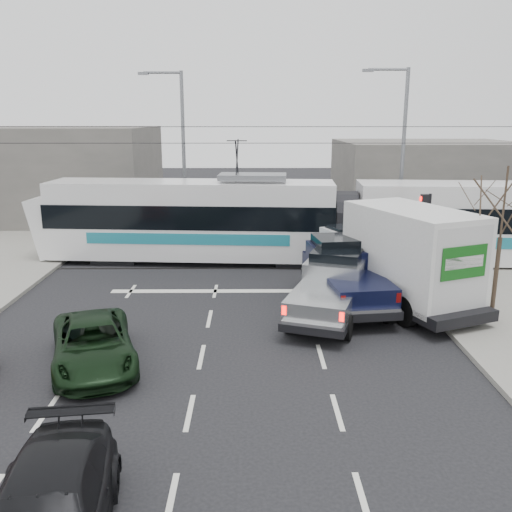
{
  "coord_description": "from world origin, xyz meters",
  "views": [
    {
      "loc": [
        -0.25,
        -14.16,
        6.57
      ],
      "look_at": [
        -0.12,
        4.5,
        1.8
      ],
      "focal_mm": 38.0,
      "sensor_mm": 36.0,
      "label": 1
    }
  ],
  "objects_px": {
    "street_lamp_far": "(180,145)",
    "bare_tree": "(503,210)",
    "traffic_signal": "(425,220)",
    "street_lamp_near": "(400,147)",
    "tram": "(344,221)",
    "navy_pickup": "(343,273)",
    "green_car": "(93,344)",
    "silver_pickup": "(332,284)",
    "box_truck": "(399,257)"
  },
  "relations": [
    {
      "from": "street_lamp_far",
      "to": "bare_tree",
      "type": "bearing_deg",
      "value": -48.88
    },
    {
      "from": "bare_tree",
      "to": "traffic_signal",
      "type": "bearing_deg",
      "value": 105.76
    },
    {
      "from": "street_lamp_near",
      "to": "tram",
      "type": "bearing_deg",
      "value": -131.8
    },
    {
      "from": "navy_pickup",
      "to": "green_car",
      "type": "height_order",
      "value": "navy_pickup"
    },
    {
      "from": "bare_tree",
      "to": "silver_pickup",
      "type": "height_order",
      "value": "bare_tree"
    },
    {
      "from": "bare_tree",
      "to": "navy_pickup",
      "type": "relative_size",
      "value": 0.87
    },
    {
      "from": "navy_pickup",
      "to": "green_car",
      "type": "xyz_separation_m",
      "value": [
        -7.6,
        -5.04,
        -0.52
      ]
    },
    {
      "from": "street_lamp_near",
      "to": "box_truck",
      "type": "xyz_separation_m",
      "value": [
        -2.32,
        -9.53,
        -3.33
      ]
    },
    {
      "from": "bare_tree",
      "to": "navy_pickup",
      "type": "xyz_separation_m",
      "value": [
        -4.57,
        2.03,
        -2.64
      ]
    },
    {
      "from": "bare_tree",
      "to": "tram",
      "type": "xyz_separation_m",
      "value": [
        -3.63,
        7.76,
        -1.81
      ]
    },
    {
      "from": "traffic_signal",
      "to": "street_lamp_far",
      "type": "height_order",
      "value": "street_lamp_far"
    },
    {
      "from": "traffic_signal",
      "to": "silver_pickup",
      "type": "bearing_deg",
      "value": -143.42
    },
    {
      "from": "traffic_signal",
      "to": "navy_pickup",
      "type": "xyz_separation_m",
      "value": [
        -3.44,
        -1.97,
        -1.59
      ]
    },
    {
      "from": "street_lamp_near",
      "to": "navy_pickup",
      "type": "xyz_separation_m",
      "value": [
        -4.28,
        -9.47,
        -3.96
      ]
    },
    {
      "from": "street_lamp_far",
      "to": "tram",
      "type": "bearing_deg",
      "value": -35.13
    },
    {
      "from": "street_lamp_far",
      "to": "green_car",
      "type": "bearing_deg",
      "value": -91.34
    },
    {
      "from": "traffic_signal",
      "to": "green_car",
      "type": "xyz_separation_m",
      "value": [
        -11.04,
        -7.0,
        -2.11
      ]
    },
    {
      "from": "street_lamp_near",
      "to": "silver_pickup",
      "type": "distance_m",
      "value": 12.21
    },
    {
      "from": "traffic_signal",
      "to": "silver_pickup",
      "type": "height_order",
      "value": "traffic_signal"
    },
    {
      "from": "green_car",
      "to": "street_lamp_near",
      "type": "bearing_deg",
      "value": 32.37
    },
    {
      "from": "bare_tree",
      "to": "street_lamp_near",
      "type": "bearing_deg",
      "value": 91.42
    },
    {
      "from": "traffic_signal",
      "to": "street_lamp_near",
      "type": "distance_m",
      "value": 7.91
    },
    {
      "from": "box_truck",
      "to": "bare_tree",
      "type": "bearing_deg",
      "value": -59.53
    },
    {
      "from": "bare_tree",
      "to": "box_truck",
      "type": "distance_m",
      "value": 3.84
    },
    {
      "from": "traffic_signal",
      "to": "box_truck",
      "type": "relative_size",
      "value": 0.47
    },
    {
      "from": "silver_pickup",
      "to": "box_truck",
      "type": "height_order",
      "value": "box_truck"
    },
    {
      "from": "street_lamp_far",
      "to": "silver_pickup",
      "type": "xyz_separation_m",
      "value": [
        6.69,
        -12.45,
        -4.08
      ]
    },
    {
      "from": "silver_pickup",
      "to": "navy_pickup",
      "type": "height_order",
      "value": "navy_pickup"
    },
    {
      "from": "street_lamp_near",
      "to": "navy_pickup",
      "type": "relative_size",
      "value": 1.57
    },
    {
      "from": "traffic_signal",
      "to": "green_car",
      "type": "bearing_deg",
      "value": -147.62
    },
    {
      "from": "street_lamp_near",
      "to": "silver_pickup",
      "type": "bearing_deg",
      "value": -114.73
    },
    {
      "from": "bare_tree",
      "to": "box_truck",
      "type": "bearing_deg",
      "value": 143.01
    },
    {
      "from": "silver_pickup",
      "to": "tram",
      "type": "bearing_deg",
      "value": 97.01
    },
    {
      "from": "street_lamp_far",
      "to": "silver_pickup",
      "type": "height_order",
      "value": "street_lamp_far"
    },
    {
      "from": "bare_tree",
      "to": "street_lamp_near",
      "type": "relative_size",
      "value": 0.56
    },
    {
      "from": "green_car",
      "to": "street_lamp_far",
      "type": "bearing_deg",
      "value": 70.36
    },
    {
      "from": "navy_pickup",
      "to": "green_car",
      "type": "bearing_deg",
      "value": -154.08
    },
    {
      "from": "street_lamp_far",
      "to": "green_car",
      "type": "xyz_separation_m",
      "value": [
        -0.39,
        -16.51,
        -4.48
      ]
    },
    {
      "from": "traffic_signal",
      "to": "bare_tree",
      "type": "bearing_deg",
      "value": -74.24
    },
    {
      "from": "traffic_signal",
      "to": "green_car",
      "type": "height_order",
      "value": "traffic_signal"
    },
    {
      "from": "traffic_signal",
      "to": "street_lamp_far",
      "type": "bearing_deg",
      "value": 138.28
    },
    {
      "from": "silver_pickup",
      "to": "green_car",
      "type": "relative_size",
      "value": 1.34
    },
    {
      "from": "tram",
      "to": "traffic_signal",
      "type": "bearing_deg",
      "value": -52.47
    },
    {
      "from": "tram",
      "to": "navy_pickup",
      "type": "height_order",
      "value": "tram"
    },
    {
      "from": "tram",
      "to": "green_car",
      "type": "height_order",
      "value": "tram"
    },
    {
      "from": "traffic_signal",
      "to": "street_lamp_far",
      "type": "relative_size",
      "value": 0.4
    },
    {
      "from": "street_lamp_far",
      "to": "box_truck",
      "type": "relative_size",
      "value": 1.19
    },
    {
      "from": "street_lamp_far",
      "to": "box_truck",
      "type": "distance_m",
      "value": 15.11
    },
    {
      "from": "traffic_signal",
      "to": "street_lamp_near",
      "type": "height_order",
      "value": "street_lamp_near"
    },
    {
      "from": "green_car",
      "to": "tram",
      "type": "bearing_deg",
      "value": 33.27
    }
  ]
}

